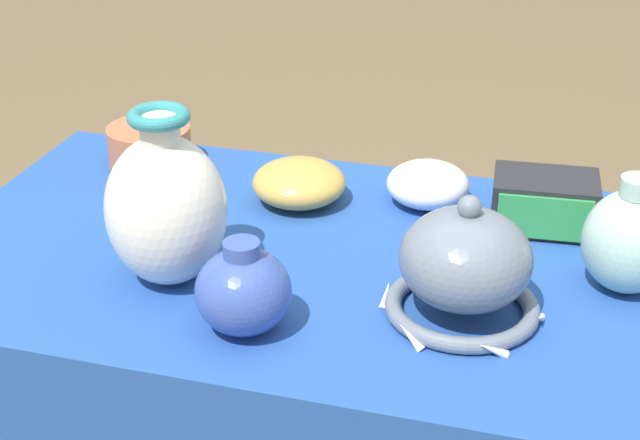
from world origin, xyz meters
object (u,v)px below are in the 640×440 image
at_px(bowl_shallow_ochre, 299,183).
at_px(mosaic_tile_box, 544,203).
at_px(vase_tall_bulbous, 166,207).
at_px(jar_round_celadon, 630,240).
at_px(bowl_shallow_porcelain, 428,184).
at_px(pot_squat_terracotta, 150,147).
at_px(vase_dome_bell, 465,268).
at_px(jar_round_cobalt, 243,290).

bearing_deg(bowl_shallow_ochre, mosaic_tile_box, 3.00).
xyz_separation_m(vase_tall_bulbous, jar_round_celadon, (0.59, 0.14, -0.04)).
height_order(vase_tall_bulbous, bowl_shallow_porcelain, vase_tall_bulbous).
bearing_deg(jar_round_celadon, pot_squat_terracotta, 165.68).
bearing_deg(bowl_shallow_porcelain, pot_squat_terracotta, 178.01).
bearing_deg(bowl_shallow_porcelain, mosaic_tile_box, -9.35).
height_order(jar_round_celadon, pot_squat_terracotta, jar_round_celadon).
height_order(vase_dome_bell, bowl_shallow_ochre, vase_dome_bell).
relative_size(vase_tall_bulbous, jar_round_cobalt, 1.99).
distance_m(vase_tall_bulbous, jar_round_cobalt, 0.17).
xyz_separation_m(jar_round_celadon, pot_squat_terracotta, (-0.78, 0.20, -0.04)).
bearing_deg(pot_squat_terracotta, jar_round_celadon, -14.32).
bearing_deg(jar_round_celadon, vase_dome_bell, -148.19).
distance_m(mosaic_tile_box, jar_round_celadon, 0.20).
height_order(vase_dome_bell, pot_squat_terracotta, vase_dome_bell).
bearing_deg(jar_round_cobalt, vase_dome_bell, 22.81).
distance_m(jar_round_celadon, jar_round_cobalt, 0.51).
height_order(bowl_shallow_porcelain, jar_round_cobalt, jar_round_cobalt).
relative_size(mosaic_tile_box, pot_squat_terracotta, 1.15).
height_order(vase_tall_bulbous, vase_dome_bell, vase_tall_bulbous).
bearing_deg(jar_round_cobalt, mosaic_tile_box, 48.76).
height_order(mosaic_tile_box, jar_round_celadon, jar_round_celadon).
distance_m(mosaic_tile_box, pot_squat_terracotta, 0.66).
bearing_deg(jar_round_cobalt, pot_squat_terracotta, 127.05).
distance_m(vase_tall_bulbous, vase_dome_bell, 0.40).
relative_size(vase_dome_bell, mosaic_tile_box, 1.30).
distance_m(pot_squat_terracotta, bowl_shallow_ochre, 0.29).
xyz_separation_m(bowl_shallow_porcelain, jar_round_cobalt, (-0.16, -0.41, 0.02)).
height_order(pot_squat_terracotta, bowl_shallow_ochre, pot_squat_terracotta).
relative_size(mosaic_tile_box, bowl_shallow_porcelain, 1.25).
bearing_deg(vase_dome_bell, pot_squat_terracotta, 150.98).
bearing_deg(bowl_shallow_ochre, pot_squat_terracotta, 166.95).
distance_m(bowl_shallow_porcelain, jar_round_cobalt, 0.44).
distance_m(bowl_shallow_porcelain, pot_squat_terracotta, 0.48).
xyz_separation_m(jar_round_cobalt, pot_squat_terracotta, (-0.32, 0.43, -0.02)).
bearing_deg(vase_tall_bulbous, mosaic_tile_box, 31.87).
bearing_deg(jar_round_cobalt, bowl_shallow_ochre, 96.21).
bearing_deg(mosaic_tile_box, jar_round_celadon, -56.78).
distance_m(mosaic_tile_box, bowl_shallow_porcelain, 0.18).
bearing_deg(pot_squat_terracotta, mosaic_tile_box, -4.01).
distance_m(vase_tall_bulbous, bowl_shallow_ochre, 0.30).
relative_size(vase_dome_bell, jar_round_celadon, 1.30).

